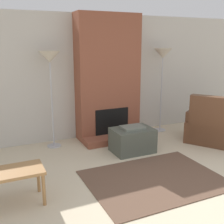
# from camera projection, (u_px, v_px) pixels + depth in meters

# --- Properties ---
(ground_plane) EXTENTS (24.00, 24.00, 0.00)m
(ground_plane) POSITION_uv_depth(u_px,v_px,m) (208.00, 209.00, 3.50)
(ground_plane) COLOR beige
(wall_back) EXTENTS (8.31, 0.06, 2.60)m
(wall_back) POSITION_uv_depth(u_px,v_px,m) (103.00, 76.00, 6.11)
(wall_back) COLOR #BCB7AD
(wall_back) RESTS_ON ground_plane
(fireplace) EXTENTS (1.35, 0.80, 2.60)m
(fireplace) POSITION_uv_depth(u_px,v_px,m) (108.00, 80.00, 5.90)
(fireplace) COLOR brown
(fireplace) RESTS_ON ground_plane
(ottoman) EXTENTS (0.76, 0.55, 0.50)m
(ottoman) POSITION_uv_depth(u_px,v_px,m) (132.00, 140.00, 5.29)
(ottoman) COLOR #474C42
(ottoman) RESTS_ON ground_plane
(armchair) EXTENTS (1.30, 1.31, 1.01)m
(armchair) POSITION_uv_depth(u_px,v_px,m) (212.00, 128.00, 5.79)
(armchair) COLOR brown
(armchair) RESTS_ON ground_plane
(side_table) EXTENTS (0.70, 0.45, 0.47)m
(side_table) POSITION_uv_depth(u_px,v_px,m) (15.00, 175.00, 3.53)
(side_table) COLOR #9E7042
(side_table) RESTS_ON ground_plane
(floor_lamp_left) EXTENTS (0.40, 0.40, 1.87)m
(floor_lamp_left) POSITION_uv_depth(u_px,v_px,m) (50.00, 62.00, 5.22)
(floor_lamp_left) COLOR #ADADB2
(floor_lamp_left) RESTS_ON ground_plane
(floor_lamp_right) EXTENTS (0.40, 0.40, 1.90)m
(floor_lamp_right) POSITION_uv_depth(u_px,v_px,m) (163.00, 58.00, 6.23)
(floor_lamp_right) COLOR #ADADB2
(floor_lamp_right) RESTS_ON ground_plane
(area_rug) EXTENTS (2.01, 1.50, 0.01)m
(area_rug) POSITION_uv_depth(u_px,v_px,m) (155.00, 179.00, 4.24)
(area_rug) COLOR brown
(area_rug) RESTS_ON ground_plane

